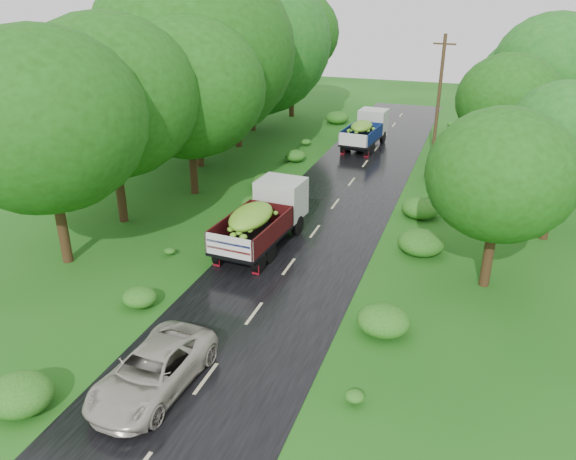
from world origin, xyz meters
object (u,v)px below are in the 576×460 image
at_px(car, 153,371).
at_px(utility_pole, 439,98).
at_px(truck_far, 366,129).
at_px(truck_near, 264,216).

xyz_separation_m(car, utility_pole, (5.52, 27.27, 3.64)).
xyz_separation_m(truck_far, utility_pole, (5.12, -1.85, 2.91)).
height_order(truck_near, car, truck_near).
relative_size(truck_far, utility_pole, 0.72).
xyz_separation_m(truck_far, car, (-0.40, -29.13, -0.72)).
bearing_deg(truck_far, car, -85.92).
bearing_deg(car, truck_near, 95.89).
bearing_deg(utility_pole, truck_far, 166.67).
bearing_deg(truck_near, car, -82.85).
bearing_deg(utility_pole, truck_near, -103.50).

